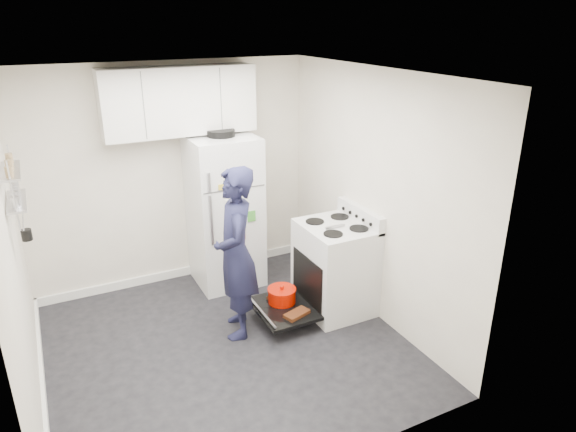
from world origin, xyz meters
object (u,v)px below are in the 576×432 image
open_oven_door (283,302)px  person (236,254)px  electric_range (334,268)px  refrigerator (225,211)px

open_oven_door → person: (-0.48, 0.01, 0.65)m
electric_range → person: 1.12m
open_oven_door → person: bearing=178.8°
electric_range → person: size_ratio=0.65×
person → electric_range: bearing=103.9°
electric_range → person: bearing=177.1°
electric_range → open_oven_door: electric_range is taller
refrigerator → electric_range: bearing=-54.4°
open_oven_door → refrigerator: refrigerator is taller
open_oven_door → person: size_ratio=0.42×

